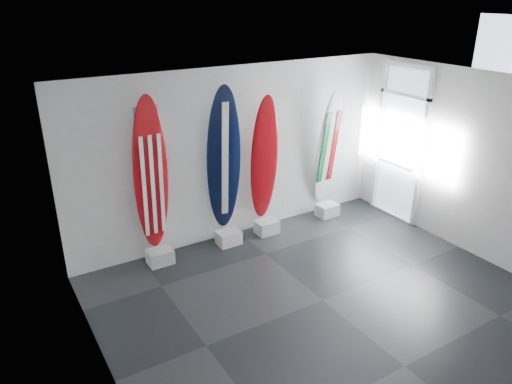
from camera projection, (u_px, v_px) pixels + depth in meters
floor at (323, 300)px, 6.93m from camera, size 6.00×6.00×0.00m
ceiling at (336, 91)px, 5.77m from camera, size 6.00×6.00×0.00m
wall_back at (236, 154)px, 8.32m from camera, size 6.00×0.00×6.00m
wall_front at (505, 302)px, 4.38m from camera, size 6.00×0.00×6.00m
wall_left at (98, 268)px, 4.92m from camera, size 0.00×5.00×5.00m
wall_right at (474, 165)px, 7.79m from camera, size 0.00×5.00×5.00m
display_block_usa at (160, 257)px, 7.83m from camera, size 0.40×0.30×0.24m
surfboard_usa at (151, 175)px, 7.38m from camera, size 0.58×0.24×2.52m
display_block_navy at (229, 238)px, 8.43m from camera, size 0.40×0.30×0.24m
surfboard_navy at (224, 160)px, 7.97m from camera, size 0.64×0.46×2.56m
display_block_swiss at (267, 227)px, 8.81m from camera, size 0.40×0.30×0.24m
surfboard_swiss at (264, 159)px, 8.40m from camera, size 0.55×0.35×2.31m
display_block_italy at (327, 210)px, 9.49m from camera, size 0.40×0.30×0.24m
surfboard_italy at (328, 147)px, 9.08m from camera, size 0.54×0.44×2.29m
wall_outlet at (102, 250)px, 7.58m from camera, size 0.09×0.02×0.13m
glass_door at (400, 146)px, 9.03m from camera, size 0.12×1.16×2.85m
balcony at (440, 178)px, 10.02m from camera, size 2.80×2.20×1.20m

